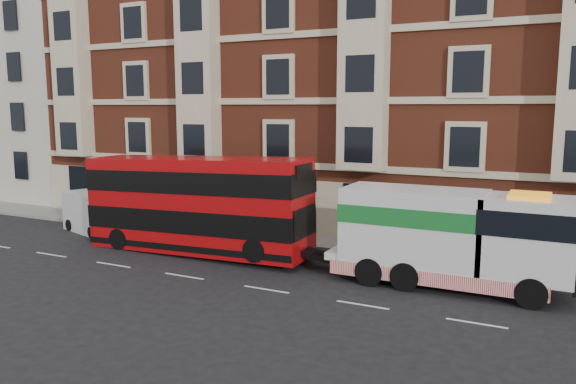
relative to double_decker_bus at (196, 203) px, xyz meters
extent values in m
plane|color=black|center=(5.79, -3.50, -2.51)|extent=(120.00, 120.00, 0.00)
cube|color=slate|center=(5.79, 4.00, -2.44)|extent=(90.00, 3.00, 0.15)
cube|color=brown|center=(6.29, 11.50, 6.49)|extent=(45.00, 12.00, 18.00)
cube|color=beige|center=(-24.21, 10.50, 5.49)|extent=(16.00, 10.00, 16.00)
cylinder|color=black|center=(-0.21, 2.70, -0.36)|extent=(0.14, 0.14, 4.00)
cube|color=black|center=(-0.21, 2.70, 1.74)|extent=(0.35, 0.15, 0.50)
cube|color=#AA090C|center=(0.00, 0.00, -0.06)|extent=(11.66, 2.60, 4.58)
cube|color=black|center=(0.00, 0.00, -0.74)|extent=(11.70, 2.66, 1.09)
cube|color=black|center=(0.00, 0.00, 1.13)|extent=(11.70, 2.66, 1.04)
cylinder|color=black|center=(-3.96, -1.18, -1.97)|extent=(1.08, 0.33, 1.08)
cylinder|color=black|center=(-3.96, 1.18, -1.97)|extent=(1.08, 0.33, 1.08)
cylinder|color=black|center=(3.96, -1.18, -1.66)|extent=(1.08, 0.33, 1.08)
cylinder|color=black|center=(3.96, 1.18, -1.66)|extent=(1.08, 0.33, 1.08)
cube|color=silver|center=(12.00, 0.00, -1.52)|extent=(9.37, 2.40, 0.31)
cube|color=silver|center=(15.02, 0.00, -0.17)|extent=(3.33, 2.60, 3.02)
cube|color=silver|center=(10.75, 0.00, -0.12)|extent=(5.62, 2.60, 3.02)
cube|color=#176A28|center=(10.75, 0.00, 0.41)|extent=(5.68, 2.64, 0.73)
cube|color=red|center=(11.79, 0.00, -1.89)|extent=(8.33, 2.66, 0.57)
cylinder|color=black|center=(15.33, -1.18, -1.94)|extent=(1.15, 0.36, 1.15)
cylinder|color=black|center=(15.33, 1.18, -1.94)|extent=(1.15, 0.36, 1.15)
cylinder|color=black|center=(10.75, -1.18, -1.94)|extent=(1.15, 0.42, 1.15)
cylinder|color=black|center=(10.75, 1.18, -1.94)|extent=(1.15, 0.42, 1.15)
cylinder|color=black|center=(9.29, -1.18, -1.94)|extent=(1.15, 0.42, 1.15)
cylinder|color=black|center=(9.29, 1.18, -1.94)|extent=(1.15, 0.42, 1.15)
cube|color=silver|center=(-8.11, 1.24, -1.38)|extent=(4.67, 3.01, 2.26)
cylinder|color=black|center=(-9.70, 0.89, -2.18)|extent=(0.70, 0.41, 0.66)
cylinder|color=black|center=(-9.18, 2.46, -2.18)|extent=(0.70, 0.41, 0.66)
cylinder|color=black|center=(-7.05, 0.02, -2.18)|extent=(0.70, 0.41, 0.66)
cylinder|color=black|center=(-6.53, 1.59, -2.18)|extent=(0.70, 0.41, 0.66)
imported|color=#1A2834|center=(-1.72, 2.65, -1.47)|extent=(0.69, 0.50, 1.77)
camera|label=1|loc=(16.03, -22.35, 4.66)|focal=35.00mm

